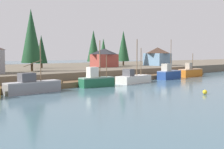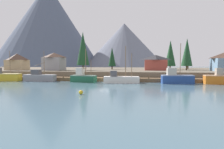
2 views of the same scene
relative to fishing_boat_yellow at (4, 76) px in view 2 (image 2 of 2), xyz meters
The scene contains 20 objects.
ground_plane 36.59m from the fishing_boat_yellow, 37.16° to the left, with size 400.00×400.00×1.00m, color #476675.
dock 29.41m from the fishing_boat_yellow, ahead, with size 80.00×4.00×1.60m.
shoreline_bank 44.82m from the fishing_boat_yellow, 49.48° to the left, with size 400.00×56.00×2.50m, color #665B4C.
mountain_west_peak 157.99m from the fishing_boat_yellow, 112.73° to the left, with size 112.11×112.11×88.44m, color #4C566B.
mountain_central_peak 154.28m from the fishing_boat_yellow, 81.97° to the left, with size 87.78×87.78×46.71m, color slate.
fishing_boat_yellow is the anchor object (origin of this frame).
fishing_boat_grey 10.61m from the fishing_boat_yellow, ahead, with size 9.11×2.23×8.52m.
fishing_boat_green 23.58m from the fishing_boat_yellow, ahead, with size 7.10×3.31×8.90m.
fishing_boat_white 33.90m from the fishing_boat_yellow, ahead, with size 9.36×3.94×9.56m.
fishing_boat_blue 47.90m from the fishing_boat_yellow, ahead, with size 7.84×3.06×10.01m.
fishing_boat_orange 58.84m from the fishing_boat_yellow, ahead, with size 8.74×2.61×6.53m.
house_red 49.04m from the fishing_boat_yellow, 25.05° to the left, with size 8.12×4.44×5.50m.
house_grey 18.19m from the fishing_boat_yellow, 63.57° to the left, with size 7.04×6.49×6.34m.
house_tan 17.65m from the fishing_boat_yellow, 113.51° to the left, with size 7.05×6.06×6.13m.
conifer_near_left 70.93m from the fishing_boat_yellow, 32.55° to the left, with size 3.14×3.14×9.90m.
conifer_near_right 39.31m from the fishing_boat_yellow, 45.14° to the left, with size 3.17×3.17×9.01m.
conifer_mid_left 61.01m from the fishing_boat_yellow, 23.16° to the left, with size 3.99×3.99×11.66m.
conifer_mid_right 26.30m from the fishing_boat_yellow, 41.13° to the left, with size 4.49×4.49×13.66m.
conifer_back_left 62.17m from the fishing_boat_yellow, 33.61° to the left, with size 4.50×4.50×12.23m.
channel_buoy 34.94m from the fishing_boat_yellow, 32.90° to the right, with size 0.70×0.70×0.70m, color gold.
Camera 2 is at (9.90, -50.32, 5.19)m, focal length 30.01 mm.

